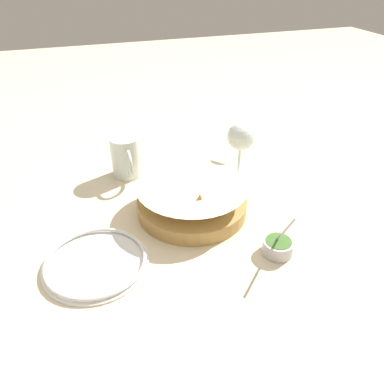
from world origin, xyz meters
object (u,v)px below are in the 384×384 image
at_px(food_basket, 192,200).
at_px(side_plate, 96,262).
at_px(beer_mug, 126,158).
at_px(wine_glass, 241,139).
at_px(sauce_cup, 278,246).

bearing_deg(food_basket, side_plate, -65.28).
distance_m(beer_mug, side_plate, 0.37).
xyz_separation_m(food_basket, side_plate, (0.11, -0.25, -0.03)).
bearing_deg(food_basket, wine_glass, 124.27).
bearing_deg(side_plate, food_basket, 114.72).
xyz_separation_m(sauce_cup, beer_mug, (-0.43, -0.24, 0.04)).
bearing_deg(side_plate, wine_glass, 118.96).
relative_size(food_basket, side_plate, 1.22).
distance_m(wine_glass, beer_mug, 0.32).
distance_m(wine_glass, side_plate, 0.50).
relative_size(food_basket, sauce_cup, 2.19).
distance_m(food_basket, beer_mug, 0.26).
xyz_separation_m(beer_mug, side_plate, (0.34, -0.13, -0.05)).
bearing_deg(beer_mug, food_basket, 27.67).
bearing_deg(wine_glass, sauce_cup, -9.59).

